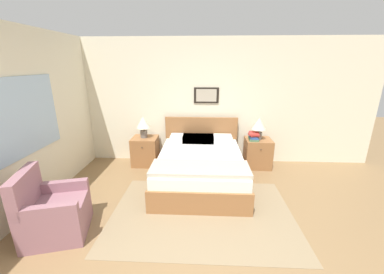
{
  "coord_description": "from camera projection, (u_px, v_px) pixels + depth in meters",
  "views": [
    {
      "loc": [
        0.06,
        -1.72,
        2.09
      ],
      "look_at": [
        -0.11,
        1.77,
        0.99
      ],
      "focal_mm": 22.0,
      "sensor_mm": 36.0,
      "label": 1
    }
  ],
  "objects": [
    {
      "name": "armchair",
      "position": [
        53.0,
        213.0,
        2.94
      ],
      "size": [
        0.85,
        0.85,
        0.88
      ],
      "rotation": [
        0.0,
        0.0,
        -1.3
      ],
      "color": "#8E606B",
      "rests_on": "ground_plane"
    },
    {
      "name": "book_paperback_top",
      "position": [
        254.0,
        133.0,
        4.74
      ],
      "size": [
        0.23,
        0.27,
        0.03
      ],
      "rotation": [
        0.0,
        0.0,
        -0.13
      ],
      "color": "#B7332D",
      "rests_on": "book_slim_near_top"
    },
    {
      "name": "bed",
      "position": [
        200.0,
        166.0,
        4.27
      ],
      "size": [
        1.53,
        1.99,
        1.0
      ],
      "color": "#936038",
      "rests_on": "ground_plane"
    },
    {
      "name": "table_lamp_near_window",
      "position": [
        143.0,
        124.0,
        4.85
      ],
      "size": [
        0.28,
        0.28,
        0.45
      ],
      "color": "slate",
      "rests_on": "nightstand_near_window"
    },
    {
      "name": "book_novel_upper",
      "position": [
        254.0,
        136.0,
        4.75
      ],
      "size": [
        0.18,
        0.23,
        0.03
      ],
      "rotation": [
        0.0,
        0.0,
        -0.18
      ],
      "color": "#335693",
      "rests_on": "book_hardcover_middle"
    },
    {
      "name": "book_thick_bottom",
      "position": [
        253.0,
        139.0,
        4.77
      ],
      "size": [
        0.2,
        0.27,
        0.04
      ],
      "rotation": [
        0.0,
        0.0,
        -0.06
      ],
      "color": "#4C7551",
      "rests_on": "nightstand_by_door"
    },
    {
      "name": "book_slim_near_top",
      "position": [
        254.0,
        135.0,
        4.75
      ],
      "size": [
        0.21,
        0.24,
        0.03
      ],
      "rotation": [
        0.0,
        0.0,
        0.16
      ],
      "color": "#B7332D",
      "rests_on": "book_novel_upper"
    },
    {
      "name": "wall_left",
      "position": [
        36.0,
        118.0,
        3.52
      ],
      "size": [
        0.08,
        5.62,
        2.6
      ],
      "color": "beige",
      "rests_on": "ground_plane"
    },
    {
      "name": "nightstand_by_door",
      "position": [
        258.0,
        153.0,
        4.91
      ],
      "size": [
        0.53,
        0.5,
        0.6
      ],
      "color": "#936038",
      "rests_on": "ground_plane"
    },
    {
      "name": "area_rug_main",
      "position": [
        202.0,
        213.0,
        3.43
      ],
      "size": [
        2.6,
        1.85,
        0.01
      ],
      "color": "#897556",
      "rests_on": "ground_plane"
    },
    {
      "name": "wall_back",
      "position": [
        201.0,
        102.0,
        4.97
      ],
      "size": [
        7.24,
        0.09,
        2.6
      ],
      "color": "beige",
      "rests_on": "ground_plane"
    },
    {
      "name": "table_lamp_by_door",
      "position": [
        259.0,
        125.0,
        4.74
      ],
      "size": [
        0.28,
        0.28,
        0.45
      ],
      "color": "slate",
      "rests_on": "nightstand_by_door"
    },
    {
      "name": "book_hardcover_middle",
      "position": [
        254.0,
        137.0,
        4.76
      ],
      "size": [
        0.16,
        0.26,
        0.03
      ],
      "rotation": [
        0.0,
        0.0,
        0.01
      ],
      "color": "#335693",
      "rests_on": "book_thick_bottom"
    },
    {
      "name": "nightstand_near_window",
      "position": [
        145.0,
        151.0,
        5.02
      ],
      "size": [
        0.53,
        0.5,
        0.6
      ],
      "color": "#936038",
      "rests_on": "ground_plane"
    }
  ]
}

